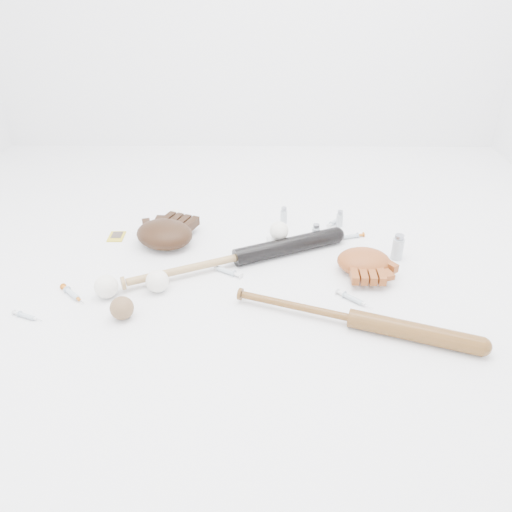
{
  "coord_description": "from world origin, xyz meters",
  "views": [
    {
      "loc": [
        0.06,
        -1.53,
        1.02
      ],
      "look_at": [
        0.05,
        0.06,
        0.06
      ],
      "focal_mm": 35.0,
      "sensor_mm": 36.0,
      "label": 1
    }
  ],
  "objects_px": {
    "bat_dark": "(238,257)",
    "pedestal": "(279,244)",
    "glove_dark": "(165,234)",
    "bat_wood": "(352,318)"
  },
  "relations": [
    {
      "from": "pedestal",
      "to": "bat_wood",
      "type": "bearing_deg",
      "value": -66.05
    },
    {
      "from": "bat_dark",
      "to": "glove_dark",
      "type": "bearing_deg",
      "value": 128.58
    },
    {
      "from": "pedestal",
      "to": "bat_dark",
      "type": "bearing_deg",
      "value": -141.93
    },
    {
      "from": "glove_dark",
      "to": "pedestal",
      "type": "bearing_deg",
      "value": 18.9
    },
    {
      "from": "bat_dark",
      "to": "bat_wood",
      "type": "bearing_deg",
      "value": -68.41
    },
    {
      "from": "bat_dark",
      "to": "pedestal",
      "type": "relative_size",
      "value": 11.58
    },
    {
      "from": "glove_dark",
      "to": "pedestal",
      "type": "distance_m",
      "value": 0.47
    },
    {
      "from": "bat_dark",
      "to": "pedestal",
      "type": "distance_m",
      "value": 0.2
    },
    {
      "from": "bat_dark",
      "to": "bat_wood",
      "type": "height_order",
      "value": "bat_dark"
    },
    {
      "from": "bat_dark",
      "to": "pedestal",
      "type": "xyz_separation_m",
      "value": [
        0.16,
        0.13,
        -0.01
      ]
    }
  ]
}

